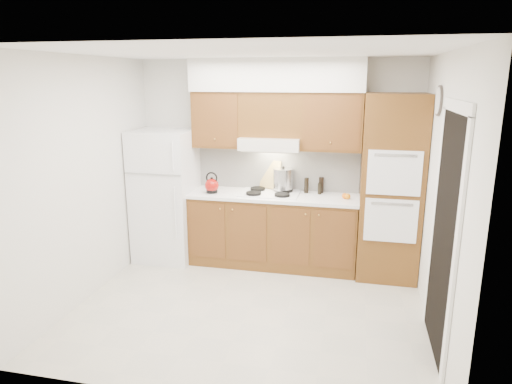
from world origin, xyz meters
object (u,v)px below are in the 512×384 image
fridge (166,195)px  stock_pot (283,179)px  oven_cabinet (391,188)px  kettle (212,185)px

fridge → stock_pot: 1.56m
oven_cabinet → kettle: size_ratio=12.43×
fridge → oven_cabinet: (2.85, 0.03, 0.24)m
kettle → stock_pot: stock_pot is taller
oven_cabinet → kettle: bearing=-177.8°
kettle → stock_pot: 0.92m
kettle → stock_pot: (0.87, 0.27, 0.06)m
kettle → fridge: bearing=155.0°
oven_cabinet → kettle: oven_cabinet is taller
fridge → kettle: fridge is taller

